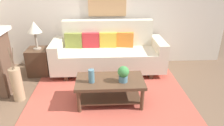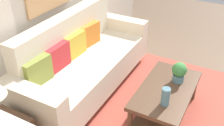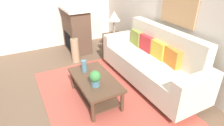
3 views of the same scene
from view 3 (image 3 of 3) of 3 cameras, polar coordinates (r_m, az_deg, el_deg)
The scene contains 19 objects.
ground_plane at distance 3.36m, azimuth -9.85°, elevation -11.99°, with size 9.51×9.51×0.00m, color brown.
wall_back at distance 3.79m, azimuth 19.70°, elevation 14.40°, with size 5.51×0.10×2.70m, color beige.
area_rug at distance 3.49m, azimuth -2.01°, elevation -9.60°, with size 2.76×2.07×0.01m, color #B24C3D.
couch at distance 3.72m, azimuth 12.00°, elevation 0.05°, with size 2.33×0.84×1.08m.
throw_pillow_olive at distance 4.22m, azimuth 7.43°, elevation 7.51°, with size 0.36×0.12×0.32m, color olive.
throw_pillow_crimson at distance 3.95m, azimuth 10.45°, elevation 5.83°, with size 0.36×0.12×0.32m, color red.
throw_pillow_mustard at distance 3.70m, azimuth 13.89°, elevation 3.89°, with size 0.36×0.12×0.32m, color gold.
throw_pillow_orange at distance 3.46m, azimuth 17.80°, elevation 1.65°, with size 0.36×0.12×0.32m, color orange.
coffee_table at distance 3.24m, azimuth -5.16°, elevation -6.32°, with size 1.10×0.60×0.43m.
tabletop_vase at distance 3.34m, azimuth -8.41°, elevation -0.93°, with size 0.09×0.09×0.22m, color slate.
potted_plant_tabletop at distance 2.92m, azimuth -5.10°, elevation -4.53°, with size 0.18×0.18×0.26m.
side_table at distance 4.86m, azimuth 0.61°, elevation 5.47°, with size 0.44×0.44×0.56m, color #513826.
table_lamp at distance 4.64m, azimuth 0.65°, elevation 13.66°, with size 0.28×0.28×0.57m.
fireplace at distance 5.16m, azimuth -10.73°, elevation 9.94°, with size 1.02×0.58×1.16m.
floor_vase at distance 4.60m, azimuth -11.03°, elevation 3.71°, with size 0.18×0.18×0.58m, color tan.
floor_vase_branch_a at distance 4.41m, azimuth -11.50°, elevation 9.20°, with size 0.01×0.01×0.36m, color brown.
floor_vase_branch_b at distance 4.44m, azimuth -11.41°, elevation 9.35°, with size 0.01×0.01×0.36m, color brown.
floor_vase_branch_c at distance 4.43m, azimuth -11.84°, elevation 9.26°, with size 0.01×0.01×0.36m, color brown.
framed_painting at distance 3.69m, azimuth 19.62°, elevation 16.86°, with size 0.82×0.03×0.81m, color tan.
Camera 3 is at (2.51, -0.70, 2.13)m, focal length 30.37 mm.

